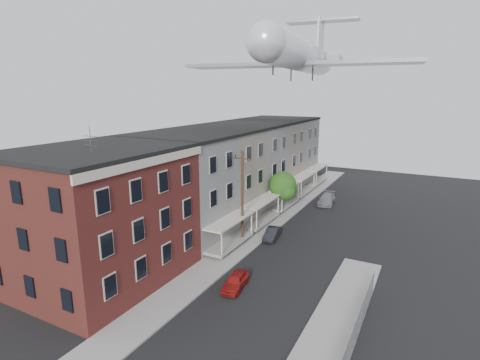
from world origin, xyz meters
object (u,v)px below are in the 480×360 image
object	(u,v)px
car_near	(235,281)
car_far	(327,199)
utility_pole	(242,197)
car_mid	(272,234)
airplane	(302,56)
street_tree	(284,187)

from	to	relation	value
car_near	car_far	xyz separation A→B (m)	(0.35, 24.41, 0.10)
utility_pole	car_far	world-z (taller)	utility_pole
car_mid	airplane	size ratio (longest dim) A/B	0.12
utility_pole	car_mid	world-z (taller)	utility_pole
street_tree	car_mid	xyz separation A→B (m)	(1.76, -7.49, -2.91)
car_near	airplane	xyz separation A→B (m)	(-1.00, 16.25, 17.31)
car_far	utility_pole	bearing A→B (deg)	-108.50
car_far	street_tree	bearing A→B (deg)	-122.68
utility_pole	airplane	size ratio (longest dim) A/B	0.34
utility_pole	car_mid	xyz separation A→B (m)	(2.09, 2.44, -4.13)
utility_pole	car_near	distance (m)	9.39
street_tree	car_near	xyz separation A→B (m)	(3.08, -17.64, -2.89)
car_near	car_far	world-z (taller)	car_far
utility_pole	car_mid	distance (m)	5.23
utility_pole	car_near	xyz separation A→B (m)	(3.41, -7.72, -4.12)
airplane	utility_pole	bearing A→B (deg)	-105.79
street_tree	car_far	bearing A→B (deg)	63.14
street_tree	car_mid	bearing A→B (deg)	-76.75
utility_pole	car_near	world-z (taller)	utility_pole
street_tree	car_near	bearing A→B (deg)	-80.08
car_far	car_near	bearing A→B (deg)	-96.63
airplane	car_mid	bearing A→B (deg)	-93.04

